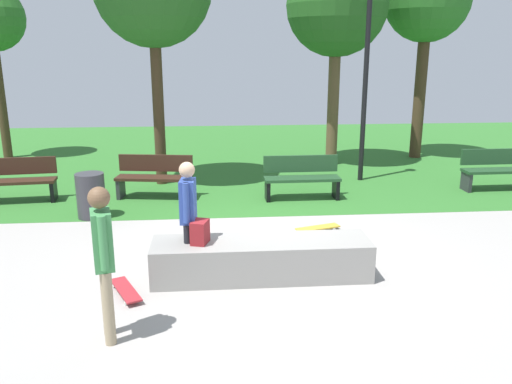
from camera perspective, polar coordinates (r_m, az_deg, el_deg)
ground_plane at (r=8.40m, az=1.52°, el=-6.09°), size 28.00×28.00×0.00m
grass_lawn at (r=15.88m, az=-1.52°, el=4.21°), size 26.60×12.44×0.01m
concrete_ledge at (r=7.25m, az=0.60°, el=-7.38°), size 3.02×0.75×0.53m
backpack_on_ledge at (r=7.06m, az=-6.20°, el=-4.41°), size 0.27×0.33×0.32m
skater_performing_trick at (r=5.70m, az=-16.48°, el=-6.42°), size 0.27×0.42×1.73m
skater_watching at (r=7.12m, az=-7.47°, el=-2.10°), size 0.23×0.43×1.64m
skateboard_by_ledge at (r=7.04m, az=-14.16°, el=-10.42°), size 0.52×0.81×0.08m
skateboard_spare at (r=9.15m, az=6.83°, el=-3.94°), size 0.82×0.44×0.08m
park_bench_by_oak at (r=12.94m, az=25.04°, el=2.35°), size 1.61×0.50×0.91m
park_bench_center_lawn at (r=11.02m, az=5.05°, el=1.71°), size 1.60×0.49×0.91m
park_bench_near_lamppost at (r=11.86m, az=-24.95°, el=1.29°), size 1.64×0.62×0.91m
park_bench_near_path at (r=11.26m, az=-11.11°, el=1.76°), size 1.65×0.70×0.91m
tree_slender_maple at (r=14.32m, az=8.91°, el=19.56°), size 2.64×2.64×5.53m
tree_tall_oak at (r=15.91m, az=18.37°, el=19.33°), size 2.37×2.37×5.64m
lamp_post at (r=12.57m, az=12.08°, el=13.87°), size 0.28×0.28×4.70m
trash_bin at (r=10.22m, az=-17.74°, el=-0.38°), size 0.53×0.53×0.85m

